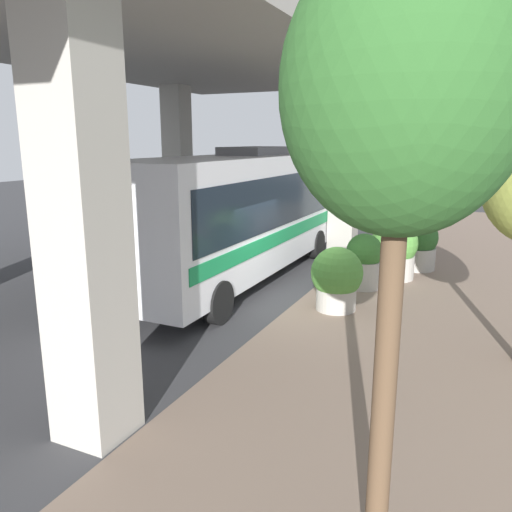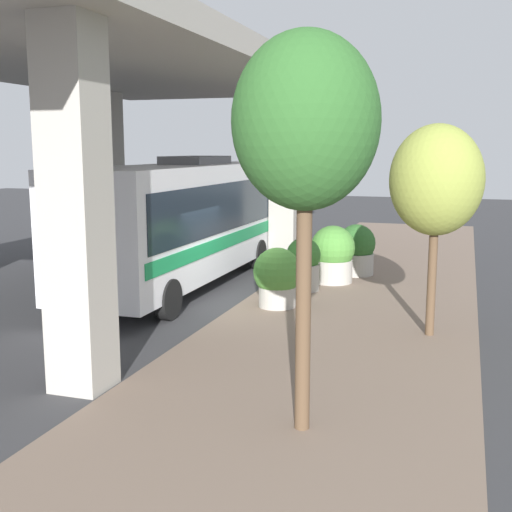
{
  "view_description": "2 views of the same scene",
  "coord_description": "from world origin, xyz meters",
  "px_view_note": "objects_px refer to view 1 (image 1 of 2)",
  "views": [
    {
      "loc": [
        -4.17,
        11.1,
        4.01
      ],
      "look_at": [
        1.24,
        -0.5,
        1.05
      ],
      "focal_mm": 35.0,
      "sensor_mm": 36.0,
      "label": 1
    },
    {
      "loc": [
        -5.59,
        15.4,
        4.06
      ],
      "look_at": [
        -0.51,
        -0.04,
        1.33
      ],
      "focal_mm": 45.0,
      "sensor_mm": 36.0,
      "label": 2
    }
  ],
  "objects_px": {
    "bus": "(241,209)",
    "fire_hydrant": "(386,248)",
    "planter_middle": "(337,278)",
    "street_tree_near": "(403,94)",
    "planter_front": "(364,261)",
    "planter_extra": "(394,250)",
    "planter_back": "(418,244)"
  },
  "relations": [
    {
      "from": "planter_middle",
      "to": "planter_extra",
      "type": "xyz_separation_m",
      "value": [
        -0.74,
        -3.48,
        0.08
      ]
    },
    {
      "from": "fire_hydrant",
      "to": "planter_middle",
      "type": "bearing_deg",
      "value": 88.81
    },
    {
      "from": "planter_middle",
      "to": "planter_back",
      "type": "height_order",
      "value": "planter_back"
    },
    {
      "from": "planter_extra",
      "to": "planter_back",
      "type": "bearing_deg",
      "value": -109.01
    },
    {
      "from": "fire_hydrant",
      "to": "planter_back",
      "type": "distance_m",
      "value": 1.38
    },
    {
      "from": "planter_middle",
      "to": "street_tree_near",
      "type": "distance_m",
      "value": 8.15
    },
    {
      "from": "fire_hydrant",
      "to": "planter_back",
      "type": "relative_size",
      "value": 0.55
    },
    {
      "from": "planter_extra",
      "to": "street_tree_near",
      "type": "distance_m",
      "value": 11.1
    },
    {
      "from": "bus",
      "to": "planter_front",
      "type": "height_order",
      "value": "bus"
    },
    {
      "from": "fire_hydrant",
      "to": "planter_front",
      "type": "height_order",
      "value": "planter_front"
    },
    {
      "from": "planter_extra",
      "to": "street_tree_near",
      "type": "xyz_separation_m",
      "value": [
        -1.67,
        10.4,
        3.51
      ]
    },
    {
      "from": "planter_front",
      "to": "planter_back",
      "type": "xyz_separation_m",
      "value": [
        -1.06,
        -2.81,
        0.04
      ]
    },
    {
      "from": "fire_hydrant",
      "to": "street_tree_near",
      "type": "bearing_deg",
      "value": 100.32
    },
    {
      "from": "fire_hydrant",
      "to": "planter_extra",
      "type": "height_order",
      "value": "planter_extra"
    },
    {
      "from": "fire_hydrant",
      "to": "planter_extra",
      "type": "distance_m",
      "value": 2.29
    },
    {
      "from": "fire_hydrant",
      "to": "street_tree_near",
      "type": "xyz_separation_m",
      "value": [
        -2.29,
        12.56,
        3.92
      ]
    },
    {
      "from": "planter_front",
      "to": "planter_extra",
      "type": "relative_size",
      "value": 0.88
    },
    {
      "from": "street_tree_near",
      "to": "planter_back",
      "type": "bearing_deg",
      "value": -84.31
    },
    {
      "from": "fire_hydrant",
      "to": "planter_middle",
      "type": "relative_size",
      "value": 0.58
    },
    {
      "from": "bus",
      "to": "planter_middle",
      "type": "xyz_separation_m",
      "value": [
        -3.38,
        1.62,
        -1.28
      ]
    },
    {
      "from": "planter_front",
      "to": "planter_middle",
      "type": "relative_size",
      "value": 0.99
    },
    {
      "from": "bus",
      "to": "fire_hydrant",
      "type": "height_order",
      "value": "bus"
    },
    {
      "from": "planter_back",
      "to": "street_tree_near",
      "type": "relative_size",
      "value": 0.29
    },
    {
      "from": "street_tree_near",
      "to": "bus",
      "type": "bearing_deg",
      "value": -55.89
    },
    {
      "from": "bus",
      "to": "fire_hydrant",
      "type": "distance_m",
      "value": 5.57
    },
    {
      "from": "fire_hydrant",
      "to": "street_tree_near",
      "type": "relative_size",
      "value": 0.16
    },
    {
      "from": "bus",
      "to": "planter_front",
      "type": "distance_m",
      "value": 3.8
    },
    {
      "from": "planter_front",
      "to": "planter_extra",
      "type": "height_order",
      "value": "planter_extra"
    },
    {
      "from": "planter_back",
      "to": "planter_front",
      "type": "bearing_deg",
      "value": 69.34
    },
    {
      "from": "planter_back",
      "to": "fire_hydrant",
      "type": "bearing_deg",
      "value": -33.64
    },
    {
      "from": "planter_front",
      "to": "planter_back",
      "type": "height_order",
      "value": "planter_back"
    },
    {
      "from": "planter_back",
      "to": "bus",
      "type": "bearing_deg",
      "value": 35.52
    }
  ]
}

